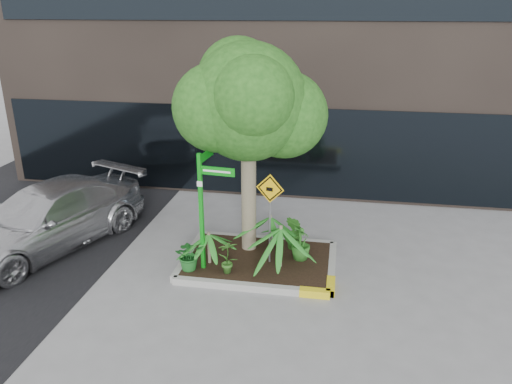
% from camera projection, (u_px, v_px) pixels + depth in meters
% --- Properties ---
extents(ground, '(80.00, 80.00, 0.00)m').
position_uv_depth(ground, '(247.00, 270.00, 10.79)').
color(ground, gray).
rests_on(ground, ground).
extents(planter, '(3.35, 2.36, 0.15)m').
position_uv_depth(planter, '(260.00, 261.00, 10.97)').
color(planter, '#9E9E99').
rests_on(planter, ground).
extents(tree, '(3.19, 2.83, 4.79)m').
position_uv_depth(tree, '(248.00, 102.00, 10.33)').
color(tree, gray).
rests_on(tree, ground).
extents(palm_front, '(1.06, 1.06, 1.18)m').
position_uv_depth(palm_front, '(281.00, 228.00, 10.35)').
color(palm_front, gray).
rests_on(palm_front, ground).
extents(palm_left, '(0.81, 0.81, 0.90)m').
position_uv_depth(palm_left, '(209.00, 234.00, 10.57)').
color(palm_left, gray).
rests_on(palm_left, ground).
extents(palm_back, '(0.89, 0.89, 0.99)m').
position_uv_depth(palm_back, '(270.00, 217.00, 11.27)').
color(palm_back, gray).
rests_on(palm_back, ground).
extents(parked_car, '(3.75, 5.41, 1.45)m').
position_uv_depth(parked_car, '(47.00, 218.00, 11.61)').
color(parked_car, '#BABBC0').
rests_on(parked_car, ground).
extents(shrub_a, '(0.80, 0.80, 0.68)m').
position_uv_depth(shrub_a, '(190.00, 255.00, 10.42)').
color(shrub_a, '#1C6221').
rests_on(shrub_a, planter).
extents(shrub_b, '(0.60, 0.60, 0.77)m').
position_uv_depth(shrub_b, '(301.00, 243.00, 10.84)').
color(shrub_b, '#2A6E21').
rests_on(shrub_b, planter).
extents(shrub_c, '(0.53, 0.53, 0.75)m').
position_uv_depth(shrub_c, '(228.00, 256.00, 10.27)').
color(shrub_c, '#2F641F').
rests_on(shrub_c, planter).
extents(shrub_d, '(0.63, 0.63, 0.84)m').
position_uv_depth(shrub_d, '(295.00, 232.00, 11.26)').
color(shrub_d, '#26601B').
rests_on(shrub_d, planter).
extents(street_sign_post, '(0.79, 0.83, 2.67)m').
position_uv_depth(street_sign_post, '(204.00, 201.00, 10.11)').
color(street_sign_post, '#0EA018').
rests_on(street_sign_post, ground).
extents(cattle_sign, '(0.60, 0.17, 2.01)m').
position_uv_depth(cattle_sign, '(270.00, 204.00, 10.35)').
color(cattle_sign, slate).
rests_on(cattle_sign, ground).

